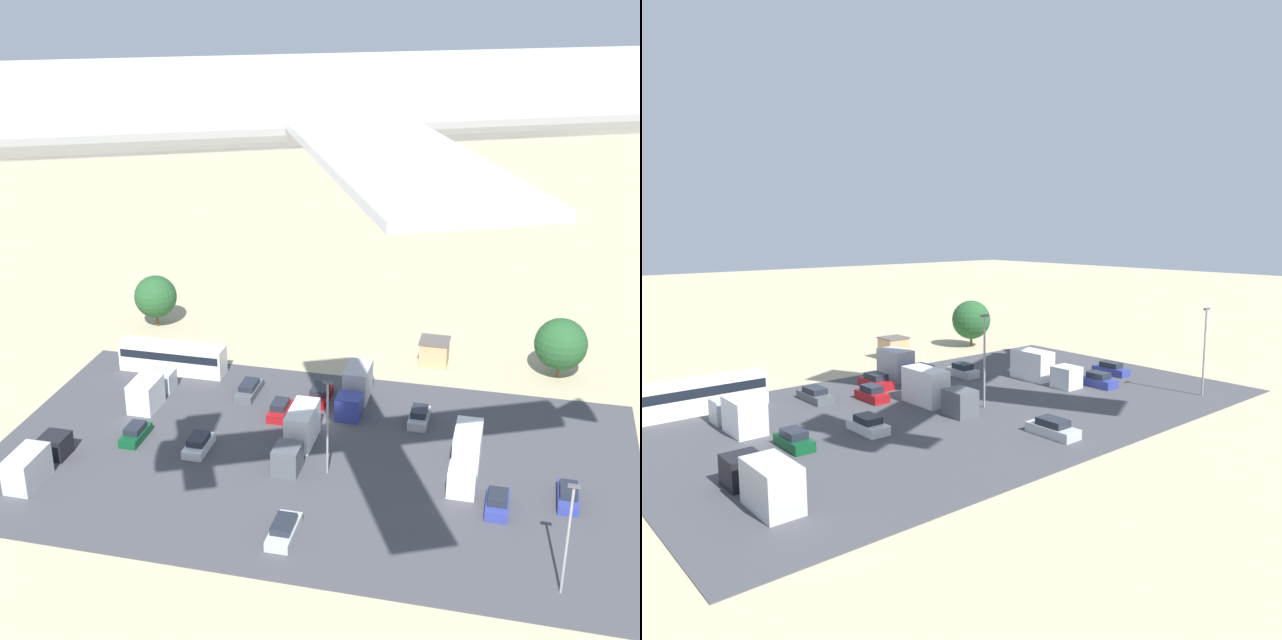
% 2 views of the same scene
% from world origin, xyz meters
% --- Properties ---
extents(ground_plane, '(400.00, 400.00, 0.00)m').
position_xyz_m(ground_plane, '(0.00, 0.00, 0.00)').
color(ground_plane, tan).
extents(parking_lot_surface, '(59.80, 35.28, 0.08)m').
position_xyz_m(parking_lot_surface, '(0.00, 6.75, 0.04)').
color(parking_lot_surface, '#424247').
rests_on(parking_lot_surface, ground).
extents(shed_building, '(3.37, 3.31, 2.94)m').
position_xyz_m(shed_building, '(-8.56, -16.64, 1.48)').
color(shed_building, tan).
rests_on(shed_building, ground).
extents(bus, '(11.95, 2.53, 3.30)m').
position_xyz_m(bus, '(19.61, -7.60, 1.86)').
color(bus, silver).
rests_on(bus, ground).
extents(parked_car_0, '(1.76, 4.15, 1.51)m').
position_xyz_m(parked_car_0, '(17.43, 7.31, 0.71)').
color(parked_car_0, '#0C4723').
rests_on(parked_car_0, ground).
extents(parked_car_1, '(1.94, 4.07, 1.60)m').
position_xyz_m(parked_car_1, '(-17.28, 11.03, 0.75)').
color(parked_car_1, navy).
rests_on(parked_car_1, ground).
extents(parked_car_2, '(1.93, 4.23, 1.45)m').
position_xyz_m(parked_car_2, '(10.75, 7.76, 0.69)').
color(parked_car_2, silver).
rests_on(parked_car_2, ground).
extents(parked_car_3, '(1.96, 4.56, 1.61)m').
position_xyz_m(parked_car_3, '(1.96, -4.66, 0.75)').
color(parked_car_3, maroon).
rests_on(parked_car_3, ground).
extents(parked_car_4, '(1.74, 4.42, 1.51)m').
position_xyz_m(parked_car_4, '(-23.11, 8.46, 0.71)').
color(parked_car_4, navy).
rests_on(parked_car_4, ground).
extents(parked_car_5, '(1.87, 4.74, 1.41)m').
position_xyz_m(parked_car_5, '(9.62, -4.22, 0.67)').
color(parked_car_5, '#4C5156').
rests_on(parked_car_5, ground).
extents(parked_car_6, '(1.95, 4.73, 1.48)m').
position_xyz_m(parked_car_6, '(-0.73, 18.84, 0.70)').
color(parked_car_6, '#ADB2B7').
rests_on(parked_car_6, ground).
extents(parked_car_7, '(1.86, 4.08, 1.58)m').
position_xyz_m(parked_car_7, '(-8.80, -2.42, 0.74)').
color(parked_car_7, '#ADB2B7').
rests_on(parked_car_7, ground).
extents(parked_car_8, '(1.79, 4.04, 1.59)m').
position_xyz_m(parked_car_8, '(5.13, -0.50, 0.74)').
color(parked_car_8, maroon).
rests_on(parked_car_8, ground).
extents(parked_truck_0, '(2.43, 8.99, 3.42)m').
position_xyz_m(parked_truck_0, '(-14.09, 5.37, 1.64)').
color(parked_truck_0, silver).
rests_on(parked_truck_0, ground).
extents(parked_truck_1, '(2.37, 9.31, 3.59)m').
position_xyz_m(parked_truck_1, '(1.61, 5.49, 1.72)').
color(parked_truck_1, '#4C5156').
rests_on(parked_truck_1, ground).
extents(parked_truck_2, '(2.46, 7.94, 3.59)m').
position_xyz_m(parked_truck_2, '(-1.76, -4.92, 1.72)').
color(parked_truck_2, navy).
rests_on(parked_truck_2, ground).
extents(parked_truck_3, '(2.59, 7.31, 3.13)m').
position_xyz_m(parked_truck_3, '(19.02, -0.02, 1.51)').
color(parked_truck_3, '#ADB2B7').
rests_on(parked_truck_3, ground).
extents(parked_truck_4, '(2.45, 8.42, 3.09)m').
position_xyz_m(parked_truck_4, '(23.39, 15.38, 1.49)').
color(parked_truck_4, black).
rests_on(parked_truck_4, ground).
extents(tree_near_shed, '(5.76, 5.76, 6.93)m').
position_xyz_m(tree_near_shed, '(-22.34, -16.29, 4.05)').
color(tree_near_shed, brown).
rests_on(tree_near_shed, ground).
extents(light_pole_lot_centre, '(0.90, 0.28, 9.33)m').
position_xyz_m(light_pole_lot_centre, '(-22.46, 20.58, 5.18)').
color(light_pole_lot_centre, gray).
rests_on(light_pole_lot_centre, ground).
extents(light_pole_lot_edge, '(0.90, 0.28, 9.24)m').
position_xyz_m(light_pole_lot_edge, '(-1.99, 8.79, 5.14)').
color(light_pole_lot_edge, gray).
rests_on(light_pole_lot_edge, ground).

